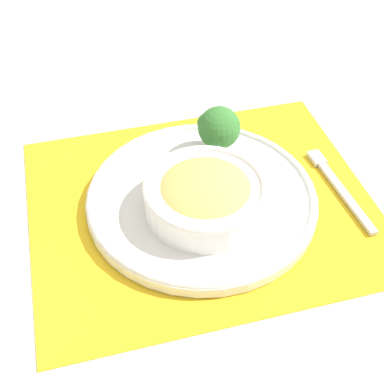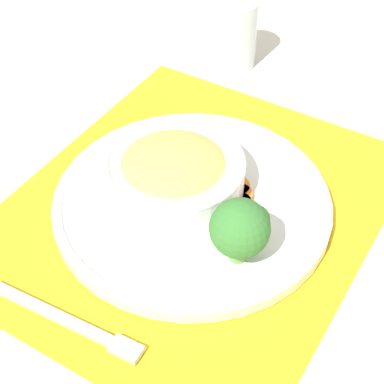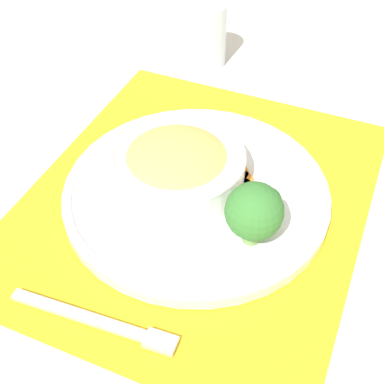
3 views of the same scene
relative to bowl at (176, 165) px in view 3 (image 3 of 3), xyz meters
name	(u,v)px [view 3 (image 3 of 3)]	position (x,y,z in m)	size (l,w,h in m)	color
ground_plane	(196,200)	(0.00, 0.03, -0.05)	(4.00, 4.00, 0.00)	beige
placemat	(196,199)	(0.00, 0.03, -0.05)	(0.53, 0.46, 0.00)	yellow
plate	(196,191)	(0.00, 0.03, -0.03)	(0.33, 0.33, 0.02)	white
bowl	(176,165)	(0.00, 0.00, 0.00)	(0.17, 0.17, 0.06)	white
broccoli_floret	(255,211)	(0.04, 0.12, 0.02)	(0.06, 0.06, 0.08)	#759E51
carrot_slice_near	(238,190)	(-0.02, 0.08, -0.02)	(0.04, 0.04, 0.01)	orange
carrot_slice_middle	(237,181)	(-0.03, 0.07, -0.02)	(0.04, 0.04, 0.01)	orange
carrot_slice_far	(233,174)	(-0.04, 0.06, -0.02)	(0.04, 0.04, 0.01)	orange
water_glass	(206,38)	(-0.30, -0.12, 0.00)	(0.07, 0.07, 0.10)	silver
fork	(109,325)	(0.20, 0.04, -0.04)	(0.05, 0.18, 0.01)	#B7B7BC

